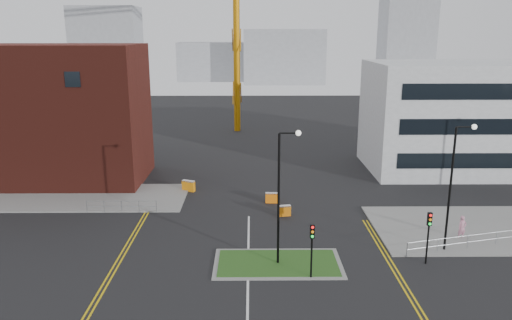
# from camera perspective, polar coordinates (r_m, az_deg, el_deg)

# --- Properties ---
(pavement_left) EXTENTS (28.00, 8.00, 0.12)m
(pavement_left) POSITION_cam_1_polar(r_m,az_deg,el_deg) (51.42, -23.74, -3.93)
(pavement_left) COLOR slate
(pavement_left) RESTS_ON ground
(island_kerb) EXTENTS (8.60, 4.60, 0.08)m
(island_kerb) POSITION_cam_1_polar(r_m,az_deg,el_deg) (34.34, 2.51, -11.73)
(island_kerb) COLOR slate
(island_kerb) RESTS_ON ground
(grass_island) EXTENTS (8.00, 4.00, 0.12)m
(grass_island) POSITION_cam_1_polar(r_m,az_deg,el_deg) (34.33, 2.51, -11.70)
(grass_island) COLOR #254E1A
(grass_island) RESTS_ON ground
(brick_building) EXTENTS (24.20, 10.07, 14.24)m
(brick_building) POSITION_cam_1_polar(r_m,az_deg,el_deg) (56.46, -24.89, 4.61)
(brick_building) COLOR #4F1B13
(brick_building) RESTS_ON ground
(office_block) EXTENTS (25.00, 12.20, 12.00)m
(office_block) POSITION_cam_1_polar(r_m,az_deg,el_deg) (61.20, 24.46, 4.52)
(office_block) COLOR #B5B8BA
(office_block) RESTS_ON ground
(streetlamp_island) EXTENTS (1.46, 0.36, 9.18)m
(streetlamp_island) POSITION_cam_1_polar(r_m,az_deg,el_deg) (32.35, 3.00, -3.15)
(streetlamp_island) COLOR black
(streetlamp_island) RESTS_ON ground
(streetlamp_right_near) EXTENTS (1.46, 0.36, 9.18)m
(streetlamp_right_near) POSITION_cam_1_polar(r_m,az_deg,el_deg) (36.94, 21.73, -1.94)
(streetlamp_right_near) COLOR black
(streetlamp_right_near) RESTS_ON ground
(traffic_light_island) EXTENTS (0.28, 0.33, 3.65)m
(traffic_light_island) POSITION_cam_1_polar(r_m,az_deg,el_deg) (31.62, 6.42, -9.16)
(traffic_light_island) COLOR black
(traffic_light_island) RESTS_ON ground
(traffic_light_right) EXTENTS (0.28, 0.33, 3.65)m
(traffic_light_right) POSITION_cam_1_polar(r_m,az_deg,el_deg) (35.26, 19.15, -7.36)
(traffic_light_right) COLOR black
(traffic_light_right) RESTS_ON ground
(railing_left) EXTENTS (6.05, 0.05, 1.10)m
(railing_left) POSITION_cam_1_polar(r_m,az_deg,el_deg) (44.70, -15.12, -4.93)
(railing_left) COLOR gray
(railing_left) RESTS_ON ground
(centre_line) EXTENTS (0.15, 30.00, 0.01)m
(centre_line) POSITION_cam_1_polar(r_m,az_deg,el_deg) (29.05, -0.98, -17.04)
(centre_line) COLOR silver
(centre_line) RESTS_ON ground
(yellow_left_a) EXTENTS (0.12, 24.00, 0.01)m
(yellow_left_a) POSITION_cam_1_polar(r_m,az_deg,el_deg) (37.28, -15.07, -10.11)
(yellow_left_a) COLOR gold
(yellow_left_a) RESTS_ON ground
(yellow_left_b) EXTENTS (0.12, 24.00, 0.01)m
(yellow_left_b) POSITION_cam_1_polar(r_m,az_deg,el_deg) (37.21, -14.62, -10.13)
(yellow_left_b) COLOR gold
(yellow_left_b) RESTS_ON ground
(yellow_right_a) EXTENTS (0.12, 20.00, 0.01)m
(yellow_right_a) POSITION_cam_1_polar(r_m,az_deg,el_deg) (33.82, 15.82, -12.81)
(yellow_right_a) COLOR gold
(yellow_right_a) RESTS_ON ground
(yellow_right_b) EXTENTS (0.12, 20.00, 0.01)m
(yellow_right_b) POSITION_cam_1_polar(r_m,az_deg,el_deg) (33.90, 16.32, -12.77)
(yellow_right_b) COLOR gold
(yellow_right_b) RESTS_ON ground
(skyline_a) EXTENTS (18.00, 12.00, 22.00)m
(skyline_a) POSITION_cam_1_polar(r_m,az_deg,el_deg) (148.40, -16.64, 12.23)
(skyline_a) COLOR gray
(skyline_a) RESTS_ON ground
(skyline_b) EXTENTS (24.00, 12.00, 16.00)m
(skyline_b) POSITION_cam_1_polar(r_m,az_deg,el_deg) (153.26, 3.20, 11.72)
(skyline_b) COLOR gray
(skyline_b) RESTS_ON ground
(skyline_c) EXTENTS (14.00, 12.00, 28.00)m
(skyline_c) POSITION_cam_1_polar(r_m,az_deg,el_deg) (154.41, 16.80, 13.39)
(skyline_c) COLOR gray
(skyline_c) RESTS_ON ground
(skyline_d) EXTENTS (30.00, 12.00, 12.00)m
(skyline_d) POSITION_cam_1_polar(r_m,az_deg,el_deg) (163.25, -3.48, 11.18)
(skyline_d) COLOR gray
(skyline_d) RESTS_ON ground
(pedestrian) EXTENTS (0.76, 0.60, 1.85)m
(pedestrian) POSITION_cam_1_polar(r_m,az_deg,el_deg) (40.81, 22.49, -7.16)
(pedestrian) COLOR #CE859F
(pedestrian) RESTS_ON ground
(barrier_left) EXTENTS (1.34, 0.90, 1.07)m
(barrier_left) POSITION_cam_1_polar(r_m,az_deg,el_deg) (49.39, -7.72, -2.89)
(barrier_left) COLOR orange
(barrier_left) RESTS_ON ground
(barrier_mid) EXTENTS (1.16, 0.58, 0.93)m
(barrier_mid) POSITION_cam_1_polar(r_m,az_deg,el_deg) (42.56, 3.24, -5.76)
(barrier_mid) COLOR #D06A0B
(barrier_mid) RESTS_ON ground
(barrier_right) EXTENTS (1.15, 0.43, 0.96)m
(barrier_right) POSITION_cam_1_polar(r_m,az_deg,el_deg) (45.68, 1.81, -4.29)
(barrier_right) COLOR orange
(barrier_right) RESTS_ON ground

